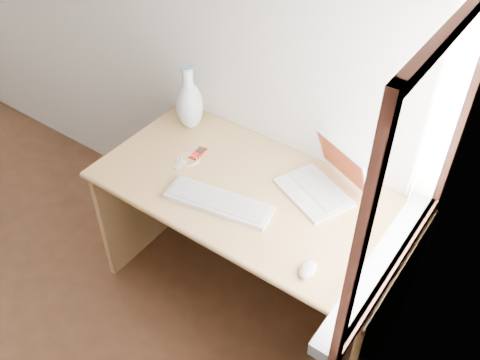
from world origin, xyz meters
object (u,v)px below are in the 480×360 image
Objects in this scene: external_keyboard at (219,202)px; vase at (189,104)px; laptop at (319,180)px; desk at (262,214)px.

vase is at bearing 130.73° from external_keyboard.
vase is at bearing -158.96° from laptop.
desk is at bearing -134.68° from laptop.
vase reaches higher than external_keyboard.
vase is at bearing 166.84° from desk.
desk is 0.35m from external_keyboard.
laptop is 0.78m from vase.
desk is 4.18× the size of vase.
laptop reaches higher than desk.
desk is at bearing 63.18° from external_keyboard.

